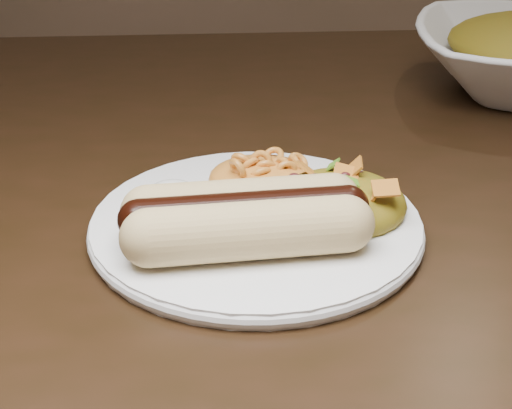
{
  "coord_description": "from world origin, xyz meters",
  "views": [
    {
      "loc": [
        0.05,
        -0.63,
        1.02
      ],
      "look_at": [
        0.08,
        -0.16,
        0.77
      ],
      "focal_mm": 50.0,
      "sensor_mm": 36.0,
      "label": 1
    }
  ],
  "objects": [
    {
      "name": "mac_and_cheese",
      "position": [
        0.09,
        -0.1,
        0.78
      ],
      "size": [
        0.1,
        0.09,
        0.03
      ],
      "primitive_type": "ellipsoid",
      "rotation": [
        0.0,
        0.0,
        -0.21
      ],
      "color": "orange",
      "rests_on": "plate"
    },
    {
      "name": "sour_cream",
      "position": [
        0.02,
        -0.14,
        0.78
      ],
      "size": [
        0.05,
        0.05,
        0.03
      ],
      "primitive_type": "ellipsoid",
      "rotation": [
        0.0,
        0.0,
        0.15
      ],
      "color": "white",
      "rests_on": "plate"
    },
    {
      "name": "table",
      "position": [
        0.0,
        0.0,
        0.66
      ],
      "size": [
        1.6,
        0.9,
        0.75
      ],
      "color": "black",
      "rests_on": "floor"
    },
    {
      "name": "hotdog",
      "position": [
        0.07,
        -0.2,
        0.78
      ],
      "size": [
        0.15,
        0.08,
        0.04
      ],
      "rotation": [
        0.0,
        0.0,
        0.07
      ],
      "color": "#D1B67D",
      "rests_on": "plate"
    },
    {
      "name": "taco_salad",
      "position": [
        0.15,
        -0.15,
        0.78
      ],
      "size": [
        0.1,
        0.1,
        0.04
      ],
      "rotation": [
        0.0,
        0.0,
        -0.39
      ],
      "color": "#A54A06",
      "rests_on": "plate"
    },
    {
      "name": "plate",
      "position": [
        0.08,
        -0.16,
        0.76
      ],
      "size": [
        0.29,
        0.29,
        0.01
      ],
      "primitive_type": "cylinder",
      "rotation": [
        0.0,
        0.0,
        -0.18
      ],
      "color": "white",
      "rests_on": "table"
    }
  ]
}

